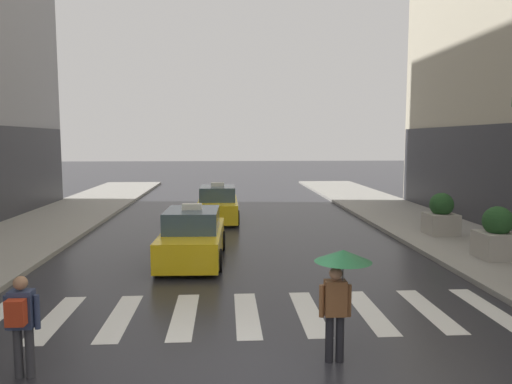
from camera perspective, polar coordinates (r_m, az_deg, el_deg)
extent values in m
plane|color=#26262B|center=(8.08, -0.07, -21.55)|extent=(160.00, 160.00, 0.00)
cube|color=silver|center=(11.40, -22.50, -13.56)|extent=(0.50, 2.80, 0.01)
cube|color=silver|center=(11.05, -15.65, -13.95)|extent=(0.50, 2.80, 0.01)
cube|color=silver|center=(10.85, -8.45, -14.16)|extent=(0.50, 2.80, 0.01)
cube|color=silver|center=(10.83, -1.09, -14.15)|extent=(0.50, 2.80, 0.01)
cube|color=silver|center=(10.96, 6.20, -13.92)|extent=(0.50, 2.80, 0.01)
cube|color=silver|center=(11.26, 13.17, -13.49)|extent=(0.50, 2.80, 0.01)
cube|color=silver|center=(11.71, 19.67, -12.92)|extent=(0.50, 2.80, 0.01)
cube|color=silver|center=(12.29, 25.60, -12.25)|extent=(0.50, 2.80, 0.01)
cube|color=yellow|center=(15.36, -7.45, -5.92)|extent=(1.94, 4.56, 0.84)
cube|color=#384C5B|center=(15.13, -7.53, -3.26)|extent=(1.67, 2.15, 0.64)
cube|color=silver|center=(15.07, -7.55, -1.72)|extent=(0.61, 0.26, 0.18)
cylinder|color=black|center=(16.82, -9.90, -5.71)|extent=(0.24, 0.67, 0.66)
cylinder|color=black|center=(16.67, -4.04, -5.74)|extent=(0.24, 0.67, 0.66)
cylinder|color=black|center=(14.22, -11.44, -7.93)|extent=(0.24, 0.67, 0.66)
cylinder|color=black|center=(14.04, -4.47, -8.01)|extent=(0.24, 0.67, 0.66)
cube|color=#F2EAB2|center=(17.64, -8.77, -4.24)|extent=(0.20, 0.05, 0.14)
cube|color=#F2EAB2|center=(17.53, -4.67, -4.25)|extent=(0.20, 0.05, 0.14)
cube|color=yellow|center=(22.73, -4.52, -1.96)|extent=(1.82, 4.51, 0.84)
cube|color=#384C5B|center=(22.54, -4.54, -0.14)|extent=(1.61, 2.11, 0.64)
cube|color=silver|center=(22.50, -4.55, 0.90)|extent=(0.60, 0.24, 0.18)
cylinder|color=black|center=(24.13, -6.51, -2.07)|extent=(0.22, 0.66, 0.66)
cylinder|color=black|center=(24.11, -2.45, -2.04)|extent=(0.22, 0.66, 0.66)
cylinder|color=black|center=(21.46, -6.84, -3.10)|extent=(0.22, 0.66, 0.66)
cylinder|color=black|center=(21.44, -2.27, -3.07)|extent=(0.22, 0.66, 0.66)
cube|color=#F2EAB2|center=(24.99, -5.91, -1.15)|extent=(0.20, 0.04, 0.14)
cube|color=#F2EAB2|center=(24.98, -3.02, -1.13)|extent=(0.20, 0.04, 0.14)
cylinder|color=black|center=(8.65, 8.62, -16.68)|extent=(0.14, 0.14, 0.82)
cylinder|color=black|center=(8.69, 9.83, -16.60)|extent=(0.14, 0.14, 0.82)
cube|color=brown|center=(8.42, 9.31, -12.18)|extent=(0.36, 0.24, 0.60)
sphere|color=#9E7051|center=(8.30, 9.36, -9.43)|extent=(0.22, 0.22, 0.22)
cylinder|color=brown|center=(8.39, 7.74, -12.59)|extent=(0.09, 0.09, 0.55)
cylinder|color=brown|center=(8.49, 10.85, -12.42)|extent=(0.09, 0.09, 0.55)
cylinder|color=#4C4C4C|center=(8.36, 10.16, -10.19)|extent=(0.02, 0.02, 1.00)
cone|color=#19512D|center=(8.26, 10.22, -7.39)|extent=(0.96, 0.96, 0.20)
cylinder|color=#333338|center=(8.90, -26.17, -16.60)|extent=(0.14, 0.14, 0.82)
cylinder|color=#333338|center=(8.84, -25.05, -16.71)|extent=(0.14, 0.14, 0.82)
cube|color=#2D3856|center=(8.63, -25.83, -12.29)|extent=(0.36, 0.24, 0.60)
sphere|color=#9E7051|center=(8.51, -25.97, -9.60)|extent=(0.22, 0.22, 0.22)
cylinder|color=#2D3856|center=(8.73, -27.25, -12.49)|extent=(0.09, 0.09, 0.55)
cylinder|color=#2D3856|center=(8.56, -24.36, -12.72)|extent=(0.09, 0.09, 0.55)
cube|color=#B23319|center=(8.43, -26.42, -12.61)|extent=(0.28, 0.18, 0.40)
cube|color=#A8A399|center=(16.64, 26.43, -5.62)|extent=(1.10, 1.10, 0.80)
sphere|color=#234C23|center=(16.51, 26.56, -3.07)|extent=(0.90, 0.90, 0.90)
cube|color=#A8A399|center=(19.95, 20.91, -3.52)|extent=(1.10, 1.10, 0.80)
sphere|color=#234C23|center=(19.84, 20.99, -1.38)|extent=(0.90, 0.90, 0.90)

